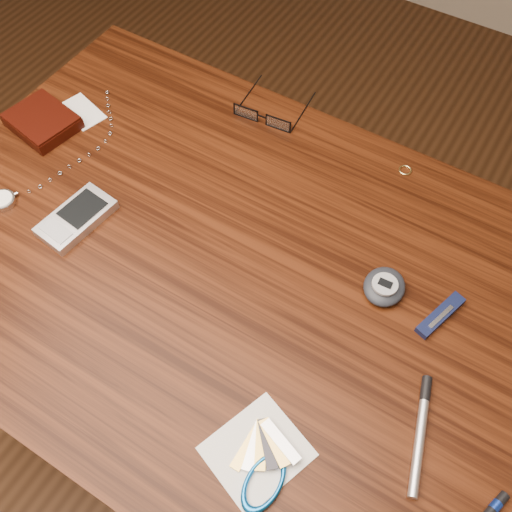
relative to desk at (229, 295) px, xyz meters
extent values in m
plane|color=#472814|center=(0.00, 0.00, -0.65)|extent=(3.80, 3.80, 0.00)
cube|color=#341508|center=(0.00, 0.00, 0.08)|extent=(1.00, 0.70, 0.03)
cylinder|color=#4C2814|center=(-0.45, 0.30, -0.29)|extent=(0.05, 0.05, 0.71)
cylinder|color=#4C2814|center=(0.45, 0.30, -0.29)|extent=(0.05, 0.05, 0.71)
cube|color=black|center=(-0.42, 0.07, 0.11)|extent=(0.13, 0.11, 0.02)
cube|color=black|center=(-0.42, 0.07, 0.12)|extent=(0.12, 0.11, 0.00)
cube|color=silver|center=(-0.39, 0.13, 0.10)|extent=(0.10, 0.07, 0.00)
cube|color=black|center=(-0.13, 0.27, 0.11)|extent=(0.05, 0.01, 0.02)
cube|color=silver|center=(-0.13, 0.27, 0.11)|extent=(0.04, 0.01, 0.02)
cylinder|color=black|center=(-0.16, 0.32, 0.10)|extent=(0.01, 0.11, 0.00)
cube|color=black|center=(-0.07, 0.27, 0.11)|extent=(0.05, 0.01, 0.02)
cube|color=silver|center=(-0.07, 0.27, 0.11)|extent=(0.04, 0.01, 0.02)
cylinder|color=black|center=(-0.06, 0.33, 0.10)|extent=(0.01, 0.11, 0.00)
cube|color=black|center=(-0.10, 0.27, 0.12)|extent=(0.01, 0.00, 0.00)
torus|color=#EDD17B|center=(0.15, 0.30, 0.10)|extent=(0.03, 0.03, 0.00)
cylinder|color=#BABABE|center=(-0.36, -0.09, 0.11)|extent=(0.04, 0.04, 0.01)
cylinder|color=white|center=(-0.36, -0.09, 0.11)|extent=(0.03, 0.03, 0.00)
cylinder|color=#BABABE|center=(-0.35, -0.07, 0.11)|extent=(0.01, 0.01, 0.01)
torus|color=#BABABE|center=(-0.34, -0.06, 0.10)|extent=(0.01, 0.01, 0.01)
torus|color=#BABABE|center=(-0.33, -0.04, 0.10)|extent=(0.01, 0.01, 0.00)
torus|color=#BABABE|center=(-0.33, -0.02, 0.10)|extent=(0.01, 0.01, 0.01)
torus|color=#BABABE|center=(-0.32, 0.00, 0.10)|extent=(0.01, 0.01, 0.00)
torus|color=#BABABE|center=(-0.32, 0.02, 0.10)|extent=(0.01, 0.01, 0.01)
torus|color=#BABABE|center=(-0.31, 0.04, 0.10)|extent=(0.01, 0.01, 0.00)
torus|color=#BABABE|center=(-0.31, 0.05, 0.10)|extent=(0.01, 0.00, 0.01)
torus|color=#BABABE|center=(-0.31, 0.07, 0.10)|extent=(0.01, 0.01, 0.00)
torus|color=#BABABE|center=(-0.31, 0.09, 0.10)|extent=(0.01, 0.00, 0.01)
torus|color=#BABABE|center=(-0.31, 0.11, 0.10)|extent=(0.01, 0.01, 0.00)
torus|color=#BABABE|center=(-0.32, 0.13, 0.10)|extent=(0.01, 0.01, 0.01)
torus|color=#BABABE|center=(-0.33, 0.14, 0.10)|extent=(0.01, 0.01, 0.00)
torus|color=#BABABE|center=(-0.35, 0.15, 0.10)|extent=(0.01, 0.01, 0.01)
torus|color=#BABABE|center=(-0.36, 0.16, 0.10)|extent=(0.01, 0.01, 0.00)
torus|color=#BABABE|center=(-0.37, 0.18, 0.10)|extent=(0.01, 0.00, 0.01)
torus|color=#BABABE|center=(-0.38, 0.19, 0.10)|extent=(0.01, 0.01, 0.00)
cube|color=silver|center=(-0.23, -0.06, 0.11)|extent=(0.08, 0.12, 0.02)
cube|color=black|center=(-0.23, -0.04, 0.12)|extent=(0.05, 0.07, 0.00)
cube|color=#9A9DA2|center=(-0.24, -0.10, 0.12)|extent=(0.05, 0.03, 0.00)
ellipsoid|color=black|center=(0.22, 0.08, 0.11)|extent=(0.06, 0.07, 0.02)
cylinder|color=gray|center=(0.22, 0.07, 0.13)|extent=(0.04, 0.04, 0.00)
cube|color=black|center=(0.22, 0.07, 0.13)|extent=(0.02, 0.01, 0.00)
cube|color=white|center=(0.18, -0.21, 0.10)|extent=(0.13, 0.14, 0.00)
torus|color=#0C57A5|center=(0.21, -0.24, 0.11)|extent=(0.06, 0.06, 0.01)
cube|color=#A38239|center=(0.17, -0.21, 0.11)|extent=(0.01, 0.06, 0.00)
cube|color=#B8B8BD|center=(0.17, -0.21, 0.11)|extent=(0.03, 0.06, 0.00)
cube|color=olive|center=(0.18, -0.20, 0.11)|extent=(0.04, 0.06, 0.00)
cube|color=black|center=(0.19, -0.20, 0.11)|extent=(0.05, 0.05, 0.00)
cube|color=#A38239|center=(0.19, -0.19, 0.11)|extent=(0.06, 0.04, 0.00)
cube|color=#B8B8BD|center=(0.20, -0.19, 0.12)|extent=(0.06, 0.03, 0.00)
cube|color=black|center=(0.30, 0.08, 0.11)|extent=(0.04, 0.09, 0.01)
cube|color=silver|center=(0.30, 0.07, 0.11)|extent=(0.02, 0.05, 0.00)
cylinder|color=silver|center=(0.34, -0.09, 0.11)|extent=(0.05, 0.15, 0.01)
cylinder|color=black|center=(0.32, -0.03, 0.11)|extent=(0.02, 0.03, 0.01)
cylinder|color=#1939B9|center=(0.44, -0.12, 0.11)|extent=(0.02, 0.01, 0.01)
camera|label=1|loc=(0.27, -0.36, 0.81)|focal=40.00mm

